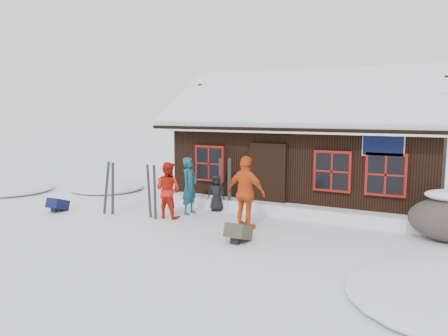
{
  "coord_description": "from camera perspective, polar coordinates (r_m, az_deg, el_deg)",
  "views": [
    {
      "loc": [
        5.77,
        -9.48,
        2.97
      ],
      "look_at": [
        -0.35,
        1.99,
        1.3
      ],
      "focal_mm": 35.0,
      "sensor_mm": 36.0,
      "label": 1
    }
  ],
  "objects": [
    {
      "name": "skier_orange_left",
      "position": [
        12.39,
        -7.34,
        -2.85
      ],
      "size": [
        0.77,
        0.6,
        1.59
      ],
      "primitive_type": "imported",
      "rotation": [
        0.0,
        0.0,
        3.14
      ],
      "color": "red",
      "rests_on": "ground"
    },
    {
      "name": "mountain_hut",
      "position": [
        15.14,
        11.59,
        1.89
      ],
      "size": [
        8.9,
        6.09,
        4.42
      ],
      "color": "black",
      "rests_on": "ground"
    },
    {
      "name": "ski_pair_right",
      "position": [
        13.1,
        0.1,
        -2.31
      ],
      "size": [
        0.35,
        0.15,
        1.66
      ],
      "rotation": [
        0.0,
        0.0,
        0.35
      ],
      "color": "black",
      "rests_on": "ground"
    },
    {
      "name": "skier_orange_right",
      "position": [
        11.08,
        2.9,
        -3.26
      ],
      "size": [
        1.15,
        0.61,
        1.88
      ],
      "primitive_type": "imported",
      "rotation": [
        0.0,
        0.0,
        3.0
      ],
      "color": "#E14E17",
      "rests_on": "ground"
    },
    {
      "name": "ski_pair_mid",
      "position": [
        12.41,
        -9.4,
        -3.17
      ],
      "size": [
        0.4,
        0.14,
        1.57
      ],
      "rotation": [
        0.0,
        0.0,
        -0.24
      ],
      "color": "black",
      "rests_on": "ground"
    },
    {
      "name": "snow_mounds",
      "position": [
        12.43,
        7.94,
        -6.58
      ],
      "size": [
        20.6,
        13.2,
        0.48
      ],
      "color": "white",
      "rests_on": "ground"
    },
    {
      "name": "skier_crouched",
      "position": [
        13.16,
        -1.0,
        -3.29
      ],
      "size": [
        0.61,
        0.49,
        1.09
      ],
      "primitive_type": "imported",
      "rotation": [
        0.0,
        0.0,
        0.3
      ],
      "color": "black",
      "rests_on": "ground"
    },
    {
      "name": "backpack_olive",
      "position": [
        10.13,
        1.89,
        -8.76
      ],
      "size": [
        0.47,
        0.62,
        0.33
      ],
      "primitive_type": "cube",
      "rotation": [
        0.0,
        0.0,
        0.01
      ],
      "color": "#3E3D2C",
      "rests_on": "ground"
    },
    {
      "name": "ski_pair_left",
      "position": [
        13.11,
        -14.72,
        -2.67
      ],
      "size": [
        0.53,
        0.14,
        1.6
      ],
      "rotation": [
        0.0,
        0.0,
        -0.09
      ],
      "color": "black",
      "rests_on": "ground"
    },
    {
      "name": "ground",
      "position": [
        11.49,
        -3.17,
        -7.68
      ],
      "size": [
        120.0,
        120.0,
        0.0
      ],
      "primitive_type": "plane",
      "color": "white",
      "rests_on": "ground"
    },
    {
      "name": "ski_poles",
      "position": [
        11.5,
        2.62,
        -4.24
      ],
      "size": [
        0.25,
        0.12,
        1.41
      ],
      "color": "black",
      "rests_on": "ground"
    },
    {
      "name": "backpack_blue",
      "position": [
        14.07,
        -20.88,
        -4.73
      ],
      "size": [
        0.46,
        0.59,
        0.3
      ],
      "primitive_type": "cube",
      "rotation": [
        0.0,
        0.0,
        0.09
      ],
      "color": "#0F1341",
      "rests_on": "ground"
    },
    {
      "name": "snow_drift",
      "position": [
        12.79,
        7.91,
        -5.38
      ],
      "size": [
        7.6,
        0.6,
        0.35
      ],
      "primitive_type": "cube",
      "color": "white",
      "rests_on": "ground"
    },
    {
      "name": "skier_teal",
      "position": [
        12.75,
        -4.5,
        -2.35
      ],
      "size": [
        0.4,
        0.61,
        1.67
      ],
      "primitive_type": "imported",
      "rotation": [
        0.0,
        0.0,
        1.57
      ],
      "color": "#124A5A",
      "rests_on": "ground"
    }
  ]
}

